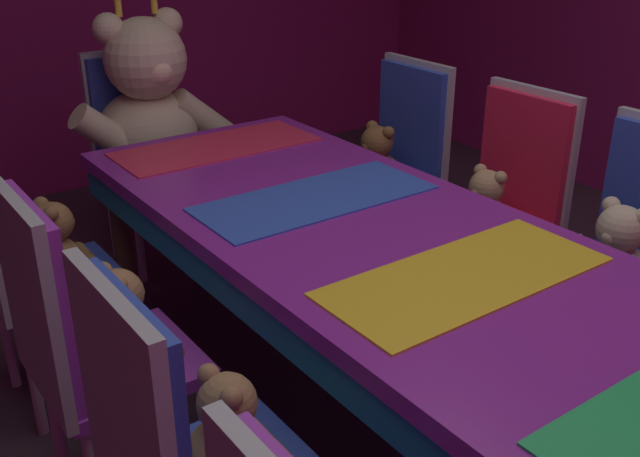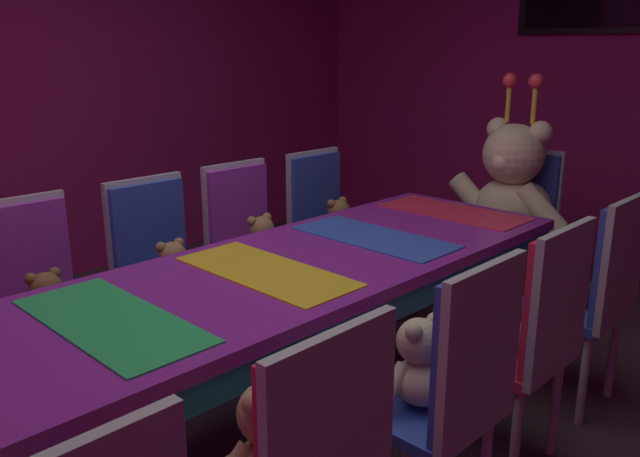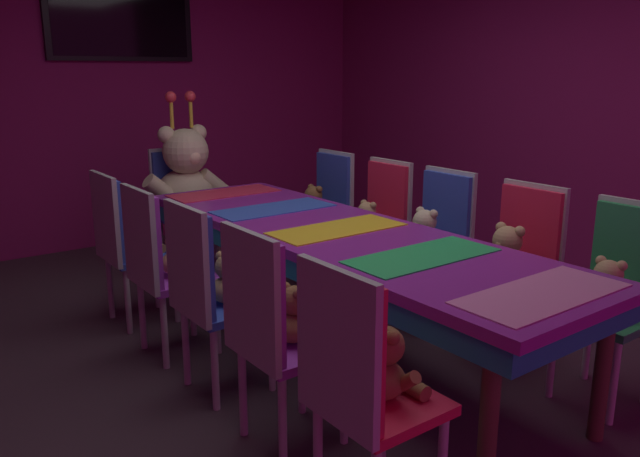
{
  "view_description": "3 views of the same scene",
  "coord_description": "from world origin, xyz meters",
  "px_view_note": "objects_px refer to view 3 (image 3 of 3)",
  "views": [
    {
      "loc": [
        -1.25,
        -1.11,
        1.61
      ],
      "look_at": [
        -0.18,
        0.38,
        0.78
      ],
      "focal_mm": 41.46,
      "sensor_mm": 36.0,
      "label": 1
    },
    {
      "loc": [
        1.79,
        -1.53,
        1.58
      ],
      "look_at": [
        -0.1,
        0.41,
        0.81
      ],
      "focal_mm": 36.18,
      "sensor_mm": 36.0,
      "label": 2
    },
    {
      "loc": [
        -2.11,
        -2.67,
        1.6
      ],
      "look_at": [
        -0.19,
        -0.09,
        0.79
      ],
      "focal_mm": 35.71,
      "sensor_mm": 36.0,
      "label": 3
    }
  ],
  "objects_px": {
    "chair_left_0": "(354,374)",
    "chair_left_1": "(267,320)",
    "teddy_left_3": "(179,255)",
    "chair_right_4": "(328,202)",
    "teddy_left_0": "(386,367)",
    "chair_left_2": "(203,282)",
    "chair_left_3": "(155,256)",
    "teddy_left_2": "(229,281)",
    "throne_chair": "(179,196)",
    "teddy_left_1": "(296,318)",
    "teddy_right_1": "(506,258)",
    "chair_right_1": "(522,253)",
    "chair_right_0": "(622,281)",
    "teddy_right_4": "(313,206)",
    "chair_left_4": "(120,234)",
    "chair_right_2": "(440,231)",
    "wall_tv": "(120,16)",
    "teddy_right_0": "(606,291)",
    "king_teddy_bear": "(187,178)",
    "teddy_right_2": "(423,236)",
    "banquet_table": "(337,244)",
    "teddy_left_4": "(142,235)",
    "teddy_right_3": "(366,222)",
    "chair_right_3": "(381,216)"
  },
  "relations": [
    {
      "from": "chair_left_0",
      "to": "chair_left_1",
      "type": "height_order",
      "value": "same"
    },
    {
      "from": "throne_chair",
      "to": "king_teddy_bear",
      "type": "distance_m",
      "value": 0.25
    },
    {
      "from": "chair_left_1",
      "to": "chair_left_2",
      "type": "xyz_separation_m",
      "value": [
        0.0,
        0.59,
        0.0
      ]
    },
    {
      "from": "chair_left_1",
      "to": "chair_right_2",
      "type": "xyz_separation_m",
      "value": [
        1.67,
        0.6,
        0.0
      ]
    },
    {
      "from": "teddy_right_4",
      "to": "teddy_right_3",
      "type": "bearing_deg",
      "value": 90.96
    },
    {
      "from": "wall_tv",
      "to": "chair_left_3",
      "type": "bearing_deg",
      "value": -108.16
    },
    {
      "from": "banquet_table",
      "to": "chair_right_4",
      "type": "height_order",
      "value": "chair_right_4"
    },
    {
      "from": "chair_left_1",
      "to": "teddy_right_0",
      "type": "height_order",
      "value": "chair_left_1"
    },
    {
      "from": "teddy_left_0",
      "to": "teddy_left_3",
      "type": "relative_size",
      "value": 1.02
    },
    {
      "from": "chair_left_3",
      "to": "chair_left_4",
      "type": "relative_size",
      "value": 1.0
    },
    {
      "from": "chair_left_2",
      "to": "chair_left_3",
      "type": "bearing_deg",
      "value": 91.6
    },
    {
      "from": "teddy_right_0",
      "to": "chair_right_1",
      "type": "bearing_deg",
      "value": -104.75
    },
    {
      "from": "chair_right_4",
      "to": "teddy_left_0",
      "type": "bearing_deg",
      "value": 56.8
    },
    {
      "from": "teddy_right_3",
      "to": "chair_right_0",
      "type": "bearing_deg",
      "value": 94.2
    },
    {
      "from": "teddy_right_0",
      "to": "chair_right_3",
      "type": "bearing_deg",
      "value": -95.06
    },
    {
      "from": "chair_left_3",
      "to": "chair_right_4",
      "type": "relative_size",
      "value": 1.0
    },
    {
      "from": "teddy_left_4",
      "to": "king_teddy_bear",
      "type": "xyz_separation_m",
      "value": [
        0.68,
        0.74,
        0.2
      ]
    },
    {
      "from": "teddy_right_2",
      "to": "chair_left_4",
      "type": "bearing_deg",
      "value": -36.57
    },
    {
      "from": "chair_right_4",
      "to": "king_teddy_bear",
      "type": "bearing_deg",
      "value": -40.82
    },
    {
      "from": "chair_left_3",
      "to": "throne_chair",
      "type": "distance_m",
      "value": 1.72
    },
    {
      "from": "chair_right_2",
      "to": "wall_tv",
      "type": "distance_m",
      "value": 3.51
    },
    {
      "from": "teddy_right_1",
      "to": "chair_right_3",
      "type": "height_order",
      "value": "chair_right_3"
    },
    {
      "from": "teddy_right_4",
      "to": "chair_left_0",
      "type": "bearing_deg",
      "value": 56.8
    },
    {
      "from": "teddy_left_0",
      "to": "teddy_left_3",
      "type": "distance_m",
      "value": 1.73
    },
    {
      "from": "teddy_right_0",
      "to": "throne_chair",
      "type": "relative_size",
      "value": 0.3
    },
    {
      "from": "chair_left_4",
      "to": "teddy_right_4",
      "type": "bearing_deg",
      "value": 0.89
    },
    {
      "from": "chair_left_3",
      "to": "teddy_right_3",
      "type": "bearing_deg",
      "value": -0.12
    },
    {
      "from": "chair_left_4",
      "to": "teddy_right_0",
      "type": "distance_m",
      "value": 2.79
    },
    {
      "from": "king_teddy_bear",
      "to": "teddy_right_2",
      "type": "bearing_deg",
      "value": 20.6
    },
    {
      "from": "chair_left_2",
      "to": "chair_right_4",
      "type": "distance_m",
      "value": 2.02
    },
    {
      "from": "chair_left_3",
      "to": "chair_right_0",
      "type": "height_order",
      "value": "same"
    },
    {
      "from": "teddy_left_4",
      "to": "chair_right_0",
      "type": "xyz_separation_m",
      "value": [
        1.51,
        -2.35,
        0.02
      ]
    },
    {
      "from": "teddy_right_1",
      "to": "chair_right_1",
      "type": "bearing_deg",
      "value": 180.0
    },
    {
      "from": "teddy_left_1",
      "to": "teddy_right_1",
      "type": "bearing_deg",
      "value": -1.26
    },
    {
      "from": "chair_left_2",
      "to": "teddy_left_2",
      "type": "xyz_separation_m",
      "value": [
        0.14,
        0.0,
        -0.03
      ]
    },
    {
      "from": "wall_tv",
      "to": "teddy_left_2",
      "type": "bearing_deg",
      "value": -102.3
    },
    {
      "from": "teddy_left_2",
      "to": "throne_chair",
      "type": "height_order",
      "value": "throne_chair"
    },
    {
      "from": "teddy_left_1",
      "to": "chair_right_4",
      "type": "bearing_deg",
      "value": 49.22
    },
    {
      "from": "teddy_left_3",
      "to": "throne_chair",
      "type": "xyz_separation_m",
      "value": [
        0.69,
        1.5,
        0.02
      ]
    },
    {
      "from": "chair_right_0",
      "to": "teddy_right_1",
      "type": "xyz_separation_m",
      "value": [
        -0.14,
        0.59,
        0.0
      ]
    },
    {
      "from": "teddy_right_1",
      "to": "wall_tv",
      "type": "xyz_separation_m",
      "value": [
        -0.7,
        3.71,
        1.45
      ]
    },
    {
      "from": "throne_chair",
      "to": "chair_right_4",
      "type": "bearing_deg",
      "value": 43.01
    },
    {
      "from": "teddy_left_3",
      "to": "teddy_left_4",
      "type": "bearing_deg",
      "value": 88.82
    },
    {
      "from": "banquet_table",
      "to": "chair_left_0",
      "type": "distance_m",
      "value": 1.43
    },
    {
      "from": "teddy_left_4",
      "to": "chair_right_2",
      "type": "relative_size",
      "value": 0.29
    },
    {
      "from": "teddy_left_3",
      "to": "chair_right_4",
      "type": "distance_m",
      "value": 1.64
    },
    {
      "from": "teddy_left_0",
      "to": "chair_right_1",
      "type": "bearing_deg",
      "value": 19.82
    },
    {
      "from": "chair_left_3",
      "to": "chair_right_2",
      "type": "height_order",
      "value": "same"
    },
    {
      "from": "chair_left_4",
      "to": "teddy_right_2",
      "type": "xyz_separation_m",
      "value": [
        1.52,
        -1.13,
        -0.01
      ]
    },
    {
      "from": "teddy_left_1",
      "to": "teddy_left_0",
      "type": "bearing_deg",
      "value": -91.7
    }
  ]
}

